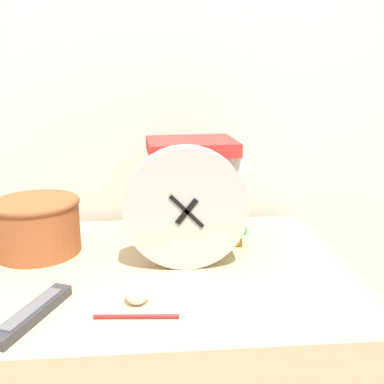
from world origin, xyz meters
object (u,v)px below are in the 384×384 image
object	(u,v)px
desk_clock	(186,208)
basket	(37,224)
tv_remote	(33,313)
pen	(136,317)
book_stack	(195,191)
crumpled_paper_ball	(137,292)

from	to	relation	value
desk_clock	basket	distance (m)	0.38
tv_remote	pen	xyz separation A→B (m)	(0.19, -0.02, -0.01)
basket	pen	bearing A→B (deg)	-52.62
book_stack	crumpled_paper_ball	world-z (taller)	book_stack
desk_clock	pen	bearing A→B (deg)	-116.42
basket	pen	size ratio (longest dim) A/B	1.36
basket	crumpled_paper_ball	distance (m)	0.37
desk_clock	book_stack	size ratio (longest dim) A/B	0.99
tv_remote	desk_clock	bearing A→B (deg)	34.13
tv_remote	pen	world-z (taller)	tv_remote
crumpled_paper_ball	pen	size ratio (longest dim) A/B	0.30
basket	desk_clock	bearing A→B (deg)	-17.64
book_stack	pen	world-z (taller)	book_stack
book_stack	tv_remote	distance (m)	0.50
basket	crumpled_paper_ball	size ratio (longest dim) A/B	4.47
book_stack	pen	xyz separation A→B (m)	(-0.14, -0.38, -0.13)
basket	pen	world-z (taller)	basket
crumpled_paper_ball	book_stack	bearing A→B (deg)	66.68
book_stack	basket	distance (m)	0.40
pen	basket	bearing A→B (deg)	127.38
desk_clock	book_stack	xyz separation A→B (m)	(0.04, 0.17, -0.01)
tv_remote	book_stack	bearing A→B (deg)	48.25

